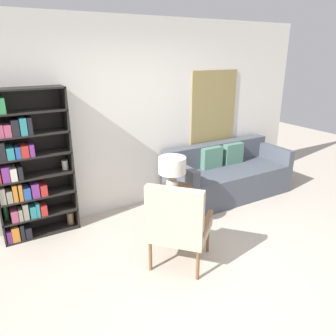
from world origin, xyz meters
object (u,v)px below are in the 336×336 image
object	(u,v)px
armchair	(178,222)
bookshelf	(25,170)
side_table	(175,193)
table_lamp	(172,168)
couch	(227,176)

from	to	relation	value
armchair	bookshelf	bearing A→B (deg)	129.00
side_table	table_lamp	distance (m)	0.37
side_table	bookshelf	bearing A→B (deg)	154.81
couch	table_lamp	distance (m)	1.57
armchair	table_lamp	bearing A→B (deg)	62.83
side_table	table_lamp	world-z (taller)	table_lamp
armchair	couch	xyz separation A→B (m)	(1.74, 1.25, -0.23)
couch	table_lamp	size ratio (longest dim) A/B	4.58
side_table	table_lamp	size ratio (longest dim) A/B	1.30
bookshelf	table_lamp	size ratio (longest dim) A/B	4.22
armchair	side_table	distance (m)	0.86
couch	table_lamp	bearing A→B (deg)	-158.84
bookshelf	couch	distance (m)	3.04
couch	armchair	bearing A→B (deg)	-144.33
bookshelf	couch	size ratio (longest dim) A/B	0.92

